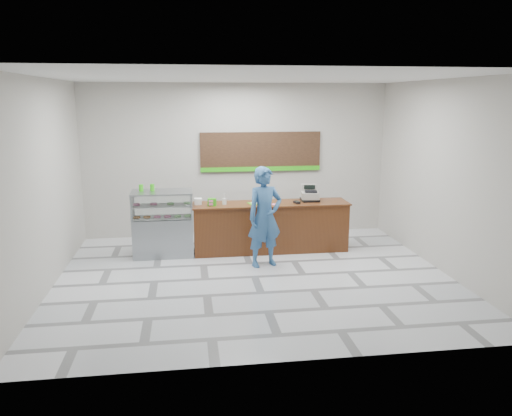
{
  "coord_description": "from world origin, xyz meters",
  "views": [
    {
      "loc": [
        -1.16,
        -8.45,
        3.16
      ],
      "look_at": [
        0.15,
        0.9,
        1.07
      ],
      "focal_mm": 35.0,
      "sensor_mm": 36.0,
      "label": 1
    }
  ],
  "objects": [
    {
      "name": "customer",
      "position": [
        0.28,
        0.62,
        0.96
      ],
      "size": [
        0.8,
        0.65,
        1.91
      ],
      "primitive_type": "imported",
      "rotation": [
        0.0,
        0.0,
        0.3
      ],
      "color": "#305B8E",
      "rests_on": "floor"
    },
    {
      "name": "card_terminal",
      "position": [
        1.07,
        1.42,
        1.05
      ],
      "size": [
        0.13,
        0.19,
        0.04
      ],
      "primitive_type": "cube",
      "rotation": [
        0.0,
        0.0,
        0.27
      ],
      "color": "black",
      "rests_on": "sales_counter"
    },
    {
      "name": "menu_board",
      "position": [
        0.55,
        2.96,
        1.93
      ],
      "size": [
        2.8,
        0.06,
        0.9
      ],
      "color": "black",
      "rests_on": "back_wall"
    },
    {
      "name": "straw_cup",
      "position": [
        -0.42,
        1.52,
        1.09
      ],
      "size": [
        0.08,
        0.08,
        0.13
      ],
      "primitive_type": "cylinder",
      "color": "silver",
      "rests_on": "sales_counter"
    },
    {
      "name": "green_cup_right",
      "position": [
        -1.86,
        1.64,
        1.4
      ],
      "size": [
        0.09,
        0.09,
        0.14
      ],
      "primitive_type": "cylinder",
      "color": "#2EB913",
      "rests_on": "display_case"
    },
    {
      "name": "green_cup_left",
      "position": [
        -2.08,
        1.63,
        1.4
      ],
      "size": [
        0.09,
        0.09,
        0.13
      ],
      "primitive_type": "cylinder",
      "color": "#2EB913",
      "rests_on": "display_case"
    },
    {
      "name": "cash_register",
      "position": [
        1.4,
        1.64,
        1.16
      ],
      "size": [
        0.41,
        0.43,
        0.34
      ],
      "rotation": [
        0.0,
        0.0,
        -0.15
      ],
      "color": "black",
      "rests_on": "sales_counter"
    },
    {
      "name": "napkin_box",
      "position": [
        -0.95,
        1.6,
        1.09
      ],
      "size": [
        0.15,
        0.15,
        0.13
      ],
      "primitive_type": "cube",
      "rotation": [
        0.0,
        0.0,
        -0.02
      ],
      "color": "white",
      "rests_on": "sales_counter"
    },
    {
      "name": "serving_tray",
      "position": [
        0.24,
        1.51,
        1.04
      ],
      "size": [
        0.37,
        0.3,
        0.02
      ],
      "rotation": [
        0.0,
        0.0,
        0.24
      ],
      "color": "#55BC1C",
      "rests_on": "sales_counter"
    },
    {
      "name": "donut_decal",
      "position": [
        0.62,
        1.38,
        1.03
      ],
      "size": [
        0.17,
        0.17,
        0.0
      ],
      "primitive_type": "cylinder",
      "color": "pink",
      "rests_on": "sales_counter"
    },
    {
      "name": "back_wall",
      "position": [
        0.0,
        3.0,
        1.75
      ],
      "size": [
        7.0,
        0.0,
        7.0
      ],
      "primitive_type": "plane",
      "rotation": [
        1.57,
        0.0,
        0.0
      ],
      "color": "#B3AEA5",
      "rests_on": "floor"
    },
    {
      "name": "display_case",
      "position": [
        -1.67,
        1.55,
        0.68
      ],
      "size": [
        1.22,
        0.72,
        1.33
      ],
      "color": "gray",
      "rests_on": "floor"
    },
    {
      "name": "promo_box",
      "position": [
        -0.67,
        1.44,
        1.1
      ],
      "size": [
        0.18,
        0.14,
        0.15
      ],
      "primitive_type": "cube",
      "rotation": [
        0.0,
        0.0,
        -0.18
      ],
      "color": "#2EB913",
      "rests_on": "sales_counter"
    },
    {
      "name": "floor",
      "position": [
        0.0,
        0.0,
        0.0
      ],
      "size": [
        7.0,
        7.0,
        0.0
      ],
      "primitive_type": "plane",
      "color": "silver",
      "rests_on": "ground"
    },
    {
      "name": "sales_counter",
      "position": [
        0.55,
        1.55,
        0.52
      ],
      "size": [
        3.26,
        0.76,
        1.03
      ],
      "color": "#552911",
      "rests_on": "floor"
    },
    {
      "name": "ceiling",
      "position": [
        0.0,
        0.0,
        3.5
      ],
      "size": [
        7.0,
        7.0,
        0.0
      ],
      "primitive_type": "plane",
      "rotation": [
        3.14,
        0.0,
        0.0
      ],
      "color": "silver",
      "rests_on": "back_wall"
    }
  ]
}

